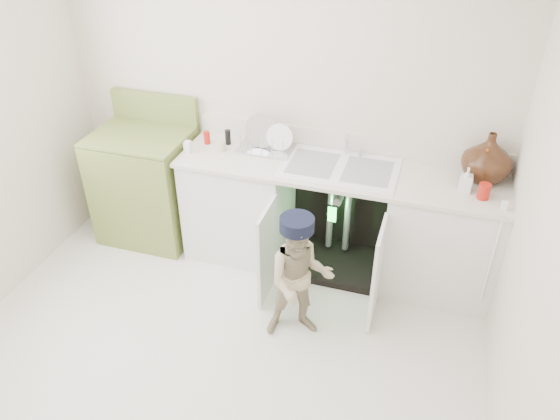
{
  "coord_description": "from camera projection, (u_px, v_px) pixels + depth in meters",
  "views": [
    {
      "loc": [
        1.18,
        -2.27,
        2.86
      ],
      "look_at": [
        0.25,
        0.7,
        0.79
      ],
      "focal_mm": 35.0,
      "sensor_mm": 36.0,
      "label": 1
    }
  ],
  "objects": [
    {
      "name": "avocado_stove",
      "position": [
        148.0,
        183.0,
        4.61
      ],
      "size": [
        0.77,
        0.65,
        1.19
      ],
      "color": "olive",
      "rests_on": "ground"
    },
    {
      "name": "room_shell",
      "position": [
        199.0,
        200.0,
        2.99
      ],
      "size": [
        6.0,
        5.5,
        1.26
      ],
      "color": "beige",
      "rests_on": "ground"
    },
    {
      "name": "ground",
      "position": [
        214.0,
        356.0,
        3.68
      ],
      "size": [
        3.5,
        3.5,
        0.0
      ],
      "primitive_type": "plane",
      "color": "#BDB6A6",
      "rests_on": "ground"
    },
    {
      "name": "counter_run",
      "position": [
        342.0,
        215.0,
        4.23
      ],
      "size": [
        2.44,
        1.02,
        1.26
      ],
      "color": "white",
      "rests_on": "ground"
    },
    {
      "name": "repair_worker",
      "position": [
        300.0,
        278.0,
        3.61
      ],
      "size": [
        0.55,
        0.71,
        0.95
      ],
      "rotation": [
        0.0,
        0.0,
        0.37
      ],
      "color": "tan",
      "rests_on": "ground"
    }
  ]
}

